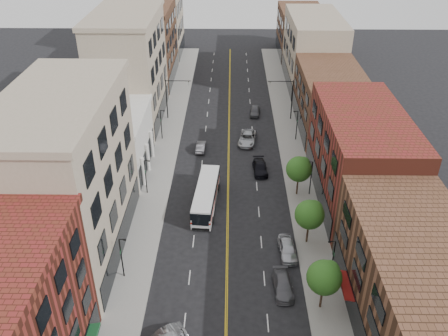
{
  "coord_description": "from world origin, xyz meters",
  "views": [
    {
      "loc": [
        0.28,
        -29.39,
        36.12
      ],
      "look_at": [
        -0.53,
        22.53,
        5.0
      ],
      "focal_mm": 38.0,
      "sensor_mm": 36.0,
      "label": 1
    }
  ],
  "objects_px": {
    "car_lane_c": "(255,111)",
    "car_lane_b": "(247,138)",
    "city_bus": "(206,195)",
    "car_lane_behind": "(201,147)",
    "car_parked_mid": "(283,286)",
    "car_parked_far": "(287,249)",
    "car_lane_a": "(260,168)"
  },
  "relations": [
    {
      "from": "city_bus",
      "to": "car_lane_behind",
      "type": "distance_m",
      "value": 15.12
    },
    {
      "from": "car_lane_behind",
      "to": "car_lane_b",
      "type": "xyz_separation_m",
      "value": [
        7.43,
        2.76,
        0.15
      ]
    },
    {
      "from": "city_bus",
      "to": "car_lane_b",
      "type": "distance_m",
      "value": 18.73
    },
    {
      "from": "car_lane_b",
      "to": "car_lane_c",
      "type": "distance_m",
      "value": 11.0
    },
    {
      "from": "car_lane_behind",
      "to": "car_lane_b",
      "type": "bearing_deg",
      "value": -158.24
    },
    {
      "from": "car_parked_mid",
      "to": "car_lane_behind",
      "type": "xyz_separation_m",
      "value": [
        -10.2,
        30.0,
        -0.03
      ]
    },
    {
      "from": "car_parked_far",
      "to": "car_lane_a",
      "type": "height_order",
      "value": "car_parked_far"
    },
    {
      "from": "car_lane_c",
      "to": "city_bus",
      "type": "bearing_deg",
      "value": -98.93
    },
    {
      "from": "car_parked_far",
      "to": "car_lane_behind",
      "type": "relative_size",
      "value": 1.2
    },
    {
      "from": "car_parked_mid",
      "to": "car_lane_b",
      "type": "distance_m",
      "value": 32.88
    },
    {
      "from": "car_parked_mid",
      "to": "car_lane_c",
      "type": "relative_size",
      "value": 1.08
    },
    {
      "from": "car_parked_mid",
      "to": "car_parked_far",
      "type": "bearing_deg",
      "value": 76.81
    },
    {
      "from": "car_parked_far",
      "to": "car_lane_b",
      "type": "height_order",
      "value": "car_parked_far"
    },
    {
      "from": "car_parked_far",
      "to": "car_lane_behind",
      "type": "distance_m",
      "value": 26.86
    },
    {
      "from": "car_lane_a",
      "to": "car_lane_b",
      "type": "relative_size",
      "value": 0.84
    },
    {
      "from": "car_lane_b",
      "to": "car_lane_c",
      "type": "relative_size",
      "value": 1.34
    },
    {
      "from": "car_lane_a",
      "to": "car_lane_b",
      "type": "bearing_deg",
      "value": 96.55
    },
    {
      "from": "car_parked_mid",
      "to": "car_lane_behind",
      "type": "height_order",
      "value": "car_parked_mid"
    },
    {
      "from": "city_bus",
      "to": "car_lane_b",
      "type": "bearing_deg",
      "value": 75.98
    },
    {
      "from": "car_parked_mid",
      "to": "car_lane_c",
      "type": "bearing_deg",
      "value": 88.5
    },
    {
      "from": "car_lane_b",
      "to": "city_bus",
      "type": "bearing_deg",
      "value": -100.41
    },
    {
      "from": "car_lane_behind",
      "to": "car_lane_c",
      "type": "bearing_deg",
      "value": -122.35
    },
    {
      "from": "car_lane_a",
      "to": "car_lane_b",
      "type": "xyz_separation_m",
      "value": [
        -1.59,
        9.18,
        0.1
      ]
    },
    {
      "from": "car_lane_a",
      "to": "car_parked_far",
      "type": "bearing_deg",
      "value": -86.29
    },
    {
      "from": "car_parked_far",
      "to": "car_lane_b",
      "type": "bearing_deg",
      "value": 94.65
    },
    {
      "from": "car_parked_mid",
      "to": "car_parked_far",
      "type": "height_order",
      "value": "car_parked_far"
    },
    {
      "from": "car_lane_c",
      "to": "car_lane_b",
      "type": "bearing_deg",
      "value": -92.97
    },
    {
      "from": "car_parked_mid",
      "to": "car_lane_c",
      "type": "height_order",
      "value": "car_lane_c"
    },
    {
      "from": "car_lane_behind",
      "to": "car_lane_a",
      "type": "relative_size",
      "value": 0.81
    },
    {
      "from": "city_bus",
      "to": "car_parked_mid",
      "type": "distance_m",
      "value": 17.33
    },
    {
      "from": "car_lane_behind",
      "to": "car_lane_a",
      "type": "bearing_deg",
      "value": 145.92
    },
    {
      "from": "city_bus",
      "to": "car_lane_b",
      "type": "relative_size",
      "value": 1.97
    }
  ]
}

